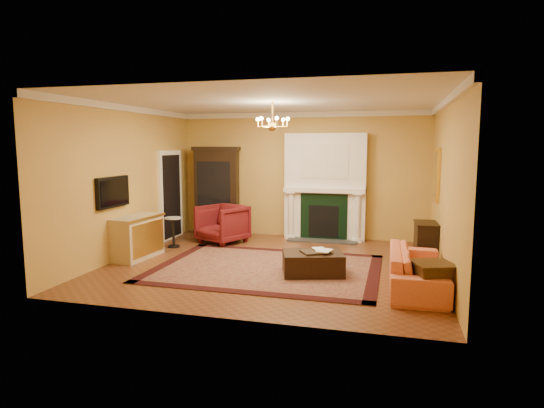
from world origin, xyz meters
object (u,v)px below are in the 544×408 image
(leather_ottoman, at_px, (313,263))
(coral_sofa, at_px, (417,262))
(china_cabinet, at_px, (217,193))
(wingback_armchair, at_px, (222,222))
(pedestal_table, at_px, (173,230))
(console_table, at_px, (426,243))
(end_table, at_px, (432,284))
(commode, at_px, (136,237))

(leather_ottoman, bearing_deg, coral_sofa, -26.81)
(china_cabinet, bearing_deg, wingback_armchair, -70.63)
(pedestal_table, relative_size, console_table, 0.90)
(end_table, relative_size, console_table, 0.76)
(end_table, bearing_deg, leather_ottoman, 152.00)
(coral_sofa, distance_m, console_table, 1.73)
(coral_sofa, height_order, console_table, coral_sofa)
(china_cabinet, xyz_separation_m, end_table, (4.80, -3.96, -0.76))
(leather_ottoman, bearing_deg, end_table, -44.41)
(china_cabinet, distance_m, wingback_armchair, 1.18)
(console_table, xyz_separation_m, leather_ottoman, (-1.94, -1.40, -0.16))
(china_cabinet, relative_size, pedestal_table, 3.15)
(coral_sofa, distance_m, end_table, 0.72)
(commode, height_order, console_table, commode)
(coral_sofa, bearing_deg, end_table, -166.15)
(commode, distance_m, coral_sofa, 5.30)
(pedestal_table, bearing_deg, end_table, -24.02)
(leather_ottoman, bearing_deg, commode, 159.44)
(china_cabinet, height_order, wingback_armchair, china_cabinet)
(china_cabinet, xyz_separation_m, coral_sofa, (4.62, -3.27, -0.64))
(china_cabinet, xyz_separation_m, wingback_armchair, (0.48, -0.92, -0.57))
(china_cabinet, bearing_deg, commode, -111.47)
(end_table, xyz_separation_m, leather_ottoman, (-1.88, 1.00, -0.08))
(wingback_armchair, bearing_deg, coral_sofa, -3.63)
(coral_sofa, relative_size, leather_ottoman, 2.05)
(end_table, xyz_separation_m, console_table, (0.06, 2.40, 0.09))
(wingback_armchair, height_order, console_table, wingback_armchair)
(wingback_armchair, bearing_deg, commode, -96.50)
(wingback_armchair, distance_m, end_table, 5.29)
(leather_ottoman, bearing_deg, china_cabinet, 118.22)
(console_table, bearing_deg, commode, -171.44)
(china_cabinet, distance_m, end_table, 6.27)
(commode, xyz_separation_m, leather_ottoman, (3.57, -0.26, -0.21))
(wingback_armchair, bearing_deg, china_cabinet, 143.19)
(china_cabinet, height_order, pedestal_table, china_cabinet)
(commode, bearing_deg, wingback_armchair, 62.04)
(wingback_armchair, relative_size, console_table, 1.29)
(end_table, bearing_deg, console_table, 88.57)
(china_cabinet, bearing_deg, console_table, -25.74)
(pedestal_table, relative_size, leather_ottoman, 0.65)
(wingback_armchair, xyz_separation_m, console_table, (4.38, -0.64, -0.11))
(pedestal_table, xyz_separation_m, coral_sofa, (5.01, -1.63, 0.02))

